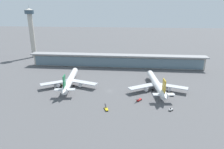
# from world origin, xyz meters

# --- Properties ---
(ground_plane) EXTENTS (1200.00, 1200.00, 0.00)m
(ground_plane) POSITION_xyz_m (0.00, 0.00, 0.00)
(ground_plane) COLOR #515154
(airliner_left_stand) EXTENTS (49.73, 65.12, 17.35)m
(airliner_left_stand) POSITION_xyz_m (-36.27, 8.00, 5.46)
(airliner_left_stand) COLOR white
(airliner_left_stand) RESTS_ON ground
(airliner_centre_stand) EXTENTS (49.82, 65.16, 17.35)m
(airliner_centre_stand) POSITION_xyz_m (39.15, 6.45, 5.46)
(airliner_centre_stand) COLOR white
(airliner_centre_stand) RESTS_ON ground
(service_truck_near_nose_yellow) EXTENTS (3.56, 6.86, 2.70)m
(service_truck_near_nose_yellow) POSITION_xyz_m (1.45, -33.30, 0.81)
(service_truck_near_nose_yellow) COLOR yellow
(service_truck_near_nose_yellow) RESTS_ON ground
(service_truck_under_wing_red) EXTENTS (5.06, 6.32, 2.70)m
(service_truck_under_wing_red) POSITION_xyz_m (24.11, -16.96, 0.81)
(service_truck_under_wing_red) COLOR #B21E1E
(service_truck_under_wing_red) RESTS_ON ground
(service_truck_mid_apron_olive) EXTENTS (6.45, 7.07, 3.10)m
(service_truck_mid_apron_olive) POSITION_xyz_m (-46.48, 3.34, 1.69)
(service_truck_mid_apron_olive) COLOR olive
(service_truck_mid_apron_olive) RESTS_ON ground
(service_truck_by_tail_white) EXTENTS (3.29, 3.13, 2.05)m
(service_truck_by_tail_white) POSITION_xyz_m (45.17, -30.13, 0.87)
(service_truck_by_tail_white) COLOR silver
(service_truck_by_tail_white) RESTS_ON ground
(service_truck_on_taxiway_blue) EXTENTS (3.06, 2.07, 2.05)m
(service_truck_on_taxiway_blue) POSITION_xyz_m (50.16, -5.82, 0.87)
(service_truck_on_taxiway_blue) COLOR #234C9E
(service_truck_on_taxiway_blue) RESTS_ON ground
(terminal_building) EXTENTS (203.63, 12.80, 15.20)m
(terminal_building) POSITION_xyz_m (0.00, 73.35, 7.87)
(terminal_building) COLOR #B2ADA3
(terminal_building) RESTS_ON ground
(control_tower) EXTENTS (12.00, 12.00, 71.52)m
(control_tower) POSITION_xyz_m (-121.06, 112.95, 39.00)
(control_tower) COLOR #B2ADA3
(control_tower) RESTS_ON ground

